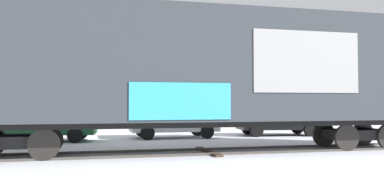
# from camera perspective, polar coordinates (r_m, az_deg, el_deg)

# --- Properties ---
(ground_plane) EXTENTS (260.00, 260.00, 0.00)m
(ground_plane) POSITION_cam_1_polar(r_m,az_deg,el_deg) (14.31, 5.30, -8.93)
(ground_plane) COLOR silver
(track) EXTENTS (60.00, 4.60, 0.08)m
(track) POSITION_cam_1_polar(r_m,az_deg,el_deg) (14.67, 9.56, -8.59)
(track) COLOR #4C4742
(track) RESTS_ON ground_plane
(freight_car) EXTENTS (16.91, 3.66, 4.94)m
(freight_car) POSITION_cam_1_polar(r_m,az_deg,el_deg) (13.92, 1.54, 2.49)
(freight_car) COLOR #33383D
(freight_car) RESTS_ON ground_plane
(flagpole) EXTENTS (1.28, 0.55, 7.42)m
(flagpole) POSITION_cam_1_polar(r_m,az_deg,el_deg) (26.76, -7.63, 4.07)
(flagpole) COLOR silver
(flagpole) RESTS_ON ground_plane
(hillside) EXTENTS (140.19, 31.69, 13.19)m
(hillside) POSITION_cam_1_polar(r_m,az_deg,el_deg) (86.28, -13.22, -0.14)
(hillside) COLOR slate
(hillside) RESTS_ON ground_plane
(parked_car_green) EXTENTS (4.87, 2.47, 1.58)m
(parked_car_green) POSITION_cam_1_polar(r_m,az_deg,el_deg) (19.01, -20.24, -4.69)
(parked_car_green) COLOR #1E5933
(parked_car_green) RESTS_ON ground_plane
(parked_car_white) EXTENTS (4.16, 2.05, 1.74)m
(parked_car_white) POSITION_cam_1_polar(r_m,az_deg,el_deg) (19.78, -2.63, -4.51)
(parked_car_white) COLOR silver
(parked_car_white) RESTS_ON ground_plane
(parked_car_black) EXTENTS (4.25, 2.36, 1.64)m
(parked_car_black) POSITION_cam_1_polar(r_m,az_deg,el_deg) (21.66, 11.57, -4.39)
(parked_car_black) COLOR black
(parked_car_black) RESTS_ON ground_plane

